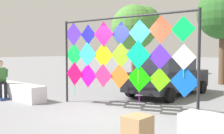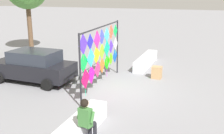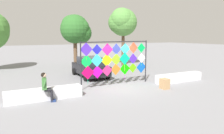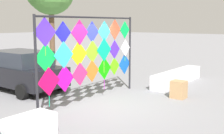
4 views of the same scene
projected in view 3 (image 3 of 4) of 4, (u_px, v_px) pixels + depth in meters
The scene contains 9 objects.
ground at pixel (120, 88), 12.65m from camera, with size 120.00×120.00×0.00m, color gray.
plaza_ledge_left at pixel (45, 94), 10.29m from camera, with size 3.62×0.59×0.56m, color silver.
plaza_ledge_right at pixel (179, 78), 14.29m from camera, with size 3.62×0.59×0.56m, color silver.
kite_display_rack at pixel (115, 58), 12.94m from camera, with size 4.68×0.29×2.75m.
seated_vendor at pixel (46, 85), 9.84m from camera, with size 0.64×0.55×1.41m.
parked_car at pixel (90, 67), 15.87m from camera, with size 1.89×3.88×1.50m.
cardboard_box_large at pixel (165, 84), 12.36m from camera, with size 0.41×0.48×0.60m, color tan.
tree_far_right at pixel (122, 22), 21.19m from camera, with size 2.91×2.76×5.77m.
tree_palm_like at pixel (76, 29), 19.89m from camera, with size 2.93×2.68×5.01m.
Camera 3 is at (-6.10, -10.72, 3.09)m, focal length 34.17 mm.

